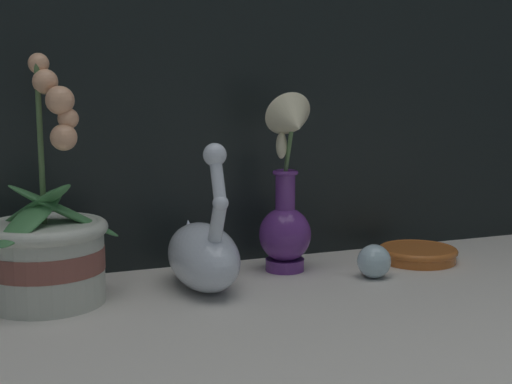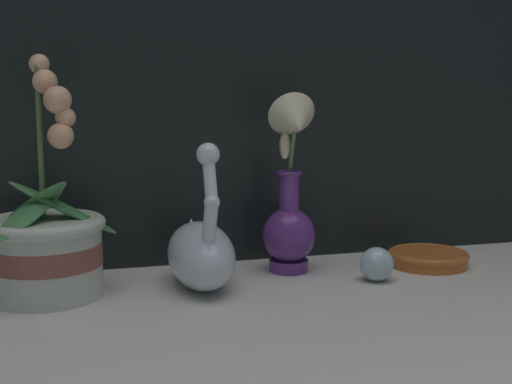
# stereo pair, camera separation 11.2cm
# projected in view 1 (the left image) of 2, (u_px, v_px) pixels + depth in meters

# --- Properties ---
(ground_plane) EXTENTS (2.80, 2.80, 0.00)m
(ground_plane) POSITION_uv_depth(u_px,v_px,m) (286.00, 305.00, 1.02)
(ground_plane) COLOR beige
(orchid_potted_plant) EXTENTS (0.20, 0.20, 0.36)m
(orchid_potted_plant) POSITION_uv_depth(u_px,v_px,m) (46.00, 249.00, 1.02)
(orchid_potted_plant) COLOR beige
(orchid_potted_plant) RESTS_ON ground_plane
(swan_figurine) EXTENTS (0.10, 0.21, 0.23)m
(swan_figurine) POSITION_uv_depth(u_px,v_px,m) (203.00, 252.00, 1.09)
(swan_figurine) COLOR silver
(swan_figurine) RESTS_ON ground_plane
(blue_vase) EXTENTS (0.09, 0.12, 0.30)m
(blue_vase) POSITION_uv_depth(u_px,v_px,m) (287.00, 204.00, 1.18)
(blue_vase) COLOR #602D7F
(blue_vase) RESTS_ON ground_plane
(glass_sphere) EXTENTS (0.06, 0.06, 0.06)m
(glass_sphere) POSITION_uv_depth(u_px,v_px,m) (374.00, 261.00, 1.16)
(glass_sphere) COLOR silver
(glass_sphere) RESTS_ON ground_plane
(amber_dish) EXTENTS (0.14, 0.14, 0.03)m
(amber_dish) POSITION_uv_depth(u_px,v_px,m) (418.00, 253.00, 1.27)
(amber_dish) COLOR #C66628
(amber_dish) RESTS_ON ground_plane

